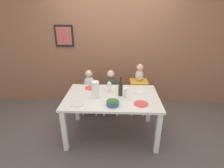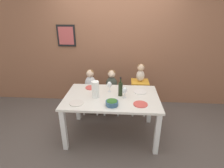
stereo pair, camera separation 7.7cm
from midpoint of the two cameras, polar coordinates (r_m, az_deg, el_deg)
name	(u,v)px [view 1 (the left image)]	position (r m, az deg, el deg)	size (l,w,h in m)	color
ground_plane	(112,133)	(3.17, -0.77, -15.82)	(14.00, 14.00, 0.00)	#564C47
wall_back	(114,43)	(3.78, 0.06, 13.22)	(10.00, 0.09, 2.70)	#8E5B42
dining_table	(112,102)	(2.82, -0.84, -5.76)	(1.48, 0.93, 0.73)	silver
chair_far_left	(90,95)	(3.59, -7.80, -3.58)	(0.39, 0.36, 0.48)	silver
chair_far_center	(111,95)	(3.54, -1.04, -3.73)	(0.39, 0.36, 0.48)	silver
chair_right_highchair	(138,89)	(3.49, 8.01, -1.59)	(0.33, 0.31, 0.72)	silver
person_child_left	(89,81)	(3.46, -8.06, 0.99)	(0.22, 0.18, 0.45)	silver
person_child_center	(111,81)	(3.41, -1.07, 0.90)	(0.22, 0.18, 0.45)	#3D4238
person_baby_right	(140,72)	(3.36, 8.34, 4.05)	(0.16, 0.14, 0.34)	beige
wine_bottle	(120,88)	(2.75, 1.99, -1.43)	(0.07, 0.07, 0.31)	#232D19
paper_towel_roll	(95,90)	(2.70, -6.23, -1.82)	(0.11, 0.11, 0.26)	white
wine_glass_near	(125,90)	(2.68, 3.42, -2.03)	(0.08, 0.08, 0.18)	white
wine_glass_far	(109,85)	(2.88, -1.67, -0.25)	(0.08, 0.08, 0.18)	white
salad_bowl_large	(113,102)	(2.50, -0.67, -6.06)	(0.18, 0.18, 0.09)	#335675
dinner_plate_front_left	(77,104)	(2.61, -12.24, -6.28)	(0.21, 0.21, 0.01)	silver
dinner_plate_back_left	(91,88)	(3.08, -7.61, -1.24)	(0.21, 0.21, 0.01)	#D14C47
dinner_plate_back_right	(140,92)	(2.94, 8.31, -2.47)	(0.21, 0.21, 0.01)	silver
dinner_plate_front_right	(141,104)	(2.57, 8.60, -6.41)	(0.21, 0.21, 0.01)	#D14C47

